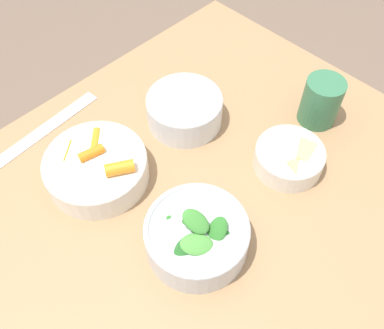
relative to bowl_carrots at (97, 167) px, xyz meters
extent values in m
plane|color=brown|center=(0.10, -0.16, -0.76)|extent=(10.00, 10.00, 0.00)
cube|color=#99724C|center=(0.10, -0.16, -0.04)|extent=(0.97, 0.80, 0.03)
cube|color=olive|center=(0.53, 0.18, -0.41)|extent=(0.06, 0.06, 0.70)
cylinder|color=silver|center=(0.00, 0.00, -0.01)|extent=(0.19, 0.19, 0.05)
torus|color=silver|center=(0.00, 0.00, 0.02)|extent=(0.19, 0.19, 0.01)
cylinder|color=orange|center=(0.03, 0.04, 0.01)|extent=(0.05, 0.05, 0.02)
cylinder|color=orange|center=(-0.02, -0.05, 0.01)|extent=(0.05, 0.03, 0.02)
cylinder|color=orange|center=(-0.02, 0.06, 0.01)|extent=(0.05, 0.05, 0.02)
cylinder|color=orange|center=(0.01, 0.01, 0.01)|extent=(0.04, 0.06, 0.02)
cylinder|color=orange|center=(0.02, -0.05, 0.03)|extent=(0.06, 0.05, 0.02)
cylinder|color=orange|center=(0.00, 0.01, 0.03)|extent=(0.05, 0.03, 0.02)
cylinder|color=silver|center=(0.03, -0.23, 0.00)|extent=(0.17, 0.17, 0.06)
torus|color=silver|center=(0.03, -0.23, 0.03)|extent=(0.17, 0.17, 0.01)
ellipsoid|color=#2D7028|center=(0.03, -0.22, 0.04)|extent=(0.05, 0.03, 0.04)
ellipsoid|color=#2D7028|center=(0.05, -0.26, 0.04)|extent=(0.05, 0.04, 0.03)
ellipsoid|color=#235B23|center=(0.00, -0.25, 0.03)|extent=(0.06, 0.04, 0.04)
ellipsoid|color=#3D8433|center=(0.03, -0.23, 0.05)|extent=(0.04, 0.05, 0.04)
ellipsoid|color=#235B23|center=(0.04, -0.27, 0.02)|extent=(0.07, 0.07, 0.03)
ellipsoid|color=#4C933D|center=(0.01, -0.25, 0.04)|extent=(0.06, 0.06, 0.04)
ellipsoid|color=#2D7028|center=(0.00, -0.19, 0.03)|extent=(0.05, 0.03, 0.02)
cylinder|color=silver|center=(0.22, -0.01, 0.00)|extent=(0.16, 0.16, 0.06)
torus|color=silver|center=(0.22, -0.01, 0.03)|extent=(0.16, 0.16, 0.01)
cylinder|color=brown|center=(0.22, -0.01, -0.01)|extent=(0.14, 0.14, 0.03)
ellipsoid|color=#A36B4C|center=(0.24, 0.03, 0.01)|extent=(0.01, 0.01, 0.01)
ellipsoid|color=#AD7551|center=(0.27, -0.02, 0.01)|extent=(0.01, 0.01, 0.01)
ellipsoid|color=#8E5B3D|center=(0.24, 0.02, 0.01)|extent=(0.01, 0.01, 0.01)
ellipsoid|color=#AD7551|center=(0.24, 0.02, 0.01)|extent=(0.01, 0.01, 0.01)
ellipsoid|color=#A36B4C|center=(0.21, 0.04, 0.01)|extent=(0.01, 0.01, 0.01)
ellipsoid|color=#A36B4C|center=(0.22, 0.00, 0.01)|extent=(0.01, 0.01, 0.01)
ellipsoid|color=#8E5B3D|center=(0.27, -0.05, 0.01)|extent=(0.01, 0.01, 0.01)
ellipsoid|color=#AD7551|center=(0.22, 0.02, 0.02)|extent=(0.01, 0.01, 0.01)
ellipsoid|color=#AD7551|center=(0.23, 0.04, 0.02)|extent=(0.01, 0.01, 0.01)
ellipsoid|color=#8E5B3D|center=(0.21, 0.01, 0.01)|extent=(0.01, 0.01, 0.01)
cylinder|color=#E0A88E|center=(0.24, 0.03, 0.02)|extent=(0.03, 0.03, 0.01)
cylinder|color=tan|center=(0.20, -0.04, 0.02)|extent=(0.02, 0.02, 0.01)
cylinder|color=silver|center=(0.28, -0.24, -0.01)|extent=(0.13, 0.13, 0.04)
torus|color=silver|center=(0.28, -0.24, 0.01)|extent=(0.13, 0.13, 0.01)
cube|color=tan|center=(0.28, -0.24, 0.00)|extent=(0.06, 0.06, 0.02)
cube|color=tan|center=(0.29, -0.26, 0.00)|extent=(0.08, 0.08, 0.02)
cube|color=tan|center=(0.30, -0.24, 0.01)|extent=(0.08, 0.08, 0.01)
cube|color=tan|center=(0.26, -0.27, 0.01)|extent=(0.05, 0.05, 0.02)
cube|color=tan|center=(0.30, -0.27, 0.01)|extent=(0.07, 0.06, 0.02)
cube|color=silver|center=(-0.04, 0.17, -0.03)|extent=(0.33, 0.05, 0.00)
cylinder|color=#336B47|center=(0.42, -0.21, 0.02)|extent=(0.08, 0.08, 0.10)
camera|label=1|loc=(-0.21, -0.46, 0.65)|focal=40.00mm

